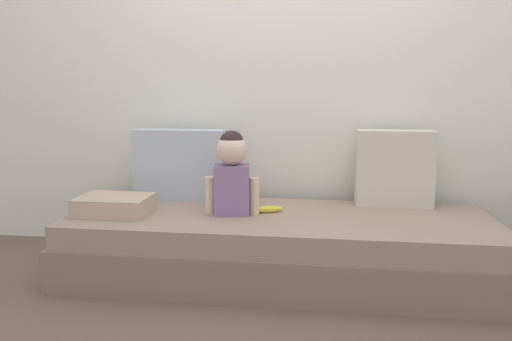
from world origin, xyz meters
The scene contains 8 objects.
ground_plane centered at (0.00, 0.00, 0.00)m, with size 12.00×12.00×0.00m, color brown.
back_wall centered at (0.00, 0.54, 1.20)m, with size 5.62×0.10×2.40m, color silver.
couch centered at (0.00, 0.00, 0.18)m, with size 2.42×0.83×0.36m.
throw_pillow_left centered at (-0.67, 0.31, 0.59)m, with size 0.58×0.16×0.45m, color #B2BCC6.
throw_pillow_right centered at (0.67, 0.31, 0.59)m, with size 0.45×0.16×0.46m, color beige.
toddler centered at (-0.27, -0.01, 0.61)m, with size 0.31×0.18×0.47m.
banana centered at (-0.07, 0.04, 0.38)m, with size 0.17×0.04×0.04m, color yellow.
folded_blanket centered at (-0.93, -0.10, 0.41)m, with size 0.40×0.28×0.10m, color tan.
Camera 1 is at (0.20, -2.51, 1.05)m, focal length 32.31 mm.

